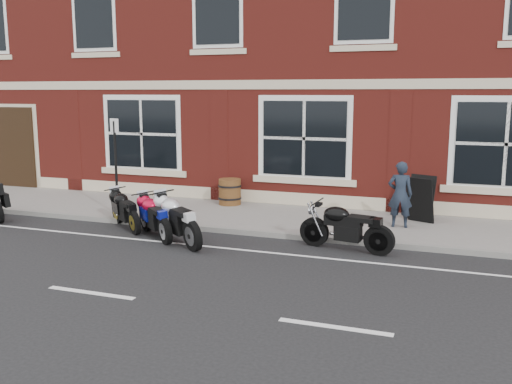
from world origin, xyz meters
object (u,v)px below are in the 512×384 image
(moto_sport_black, at_px, (126,209))
(parking_sign, at_px, (116,160))
(moto_naked_black, at_px, (345,225))
(barrel_planter, at_px, (230,192))
(pedestrian_left, at_px, (400,194))
(a_board_sign, at_px, (420,199))
(moto_sport_red, at_px, (155,215))
(moto_sport_silver, at_px, (177,218))

(moto_sport_black, height_order, parking_sign, parking_sign)
(moto_naked_black, xyz_separation_m, barrel_planter, (-3.82, 3.09, -0.05))
(pedestrian_left, relative_size, a_board_sign, 1.39)
(barrel_planter, bearing_deg, parking_sign, -134.22)
(pedestrian_left, distance_m, a_board_sign, 0.92)
(moto_sport_black, relative_size, barrel_planter, 2.10)
(a_board_sign, bearing_deg, moto_sport_black, -135.60)
(moto_sport_red, distance_m, pedestrian_left, 5.59)
(moto_sport_red, bearing_deg, moto_sport_black, 107.30)
(moto_sport_red, distance_m, barrel_planter, 3.48)
(moto_sport_silver, relative_size, parking_sign, 0.72)
(moto_sport_black, bearing_deg, moto_naked_black, -51.36)
(moto_sport_black, bearing_deg, parking_sign, 84.08)
(moto_sport_silver, distance_m, barrel_planter, 3.74)
(moto_sport_silver, bearing_deg, moto_sport_red, 106.87)
(pedestrian_left, bearing_deg, a_board_sign, -122.55)
(pedestrian_left, height_order, a_board_sign, pedestrian_left)
(moto_sport_black, bearing_deg, moto_sport_silver, -73.11)
(moto_naked_black, distance_m, pedestrian_left, 2.18)
(moto_sport_silver, xyz_separation_m, pedestrian_left, (4.38, 2.59, 0.34))
(moto_sport_black, xyz_separation_m, moto_sport_silver, (1.75, -0.74, 0.07))
(pedestrian_left, relative_size, parking_sign, 0.63)
(moto_sport_silver, distance_m, a_board_sign, 5.86)
(moto_naked_black, relative_size, parking_sign, 0.83)
(moto_sport_red, distance_m, parking_sign, 2.42)
(moto_sport_black, height_order, barrel_planter, moto_sport_black)
(parking_sign, bearing_deg, pedestrian_left, 32.44)
(moto_sport_black, distance_m, parking_sign, 1.49)
(pedestrian_left, bearing_deg, moto_naked_black, 59.70)
(moto_sport_red, bearing_deg, moto_sport_silver, -69.09)
(pedestrian_left, xyz_separation_m, barrel_planter, (-4.71, 1.14, -0.41))
(barrel_planter, bearing_deg, moto_sport_red, -95.88)
(moto_naked_black, distance_m, barrel_planter, 4.92)
(pedestrian_left, bearing_deg, barrel_planter, -19.46)
(moto_sport_silver, bearing_deg, pedestrian_left, -21.84)
(parking_sign, bearing_deg, moto_sport_black, -22.27)
(moto_sport_black, distance_m, moto_sport_silver, 1.91)
(moto_sport_red, distance_m, moto_naked_black, 4.20)
(moto_sport_red, distance_m, moto_sport_black, 1.17)
(parking_sign, bearing_deg, a_board_sign, 38.01)
(moto_sport_black, xyz_separation_m, moto_naked_black, (5.24, -0.11, 0.04))
(a_board_sign, height_order, parking_sign, parking_sign)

